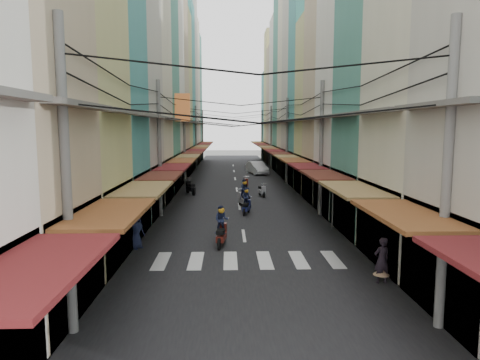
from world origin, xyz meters
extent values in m
plane|color=slate|center=(0.00, 0.00, 0.00)|extent=(160.00, 160.00, 0.00)
cube|color=black|center=(0.00, 20.00, 0.01)|extent=(10.00, 80.00, 0.02)
cube|color=gray|center=(-6.50, 20.00, 0.03)|extent=(3.00, 80.00, 0.06)
cube|color=gray|center=(6.50, 20.00, 0.03)|extent=(3.00, 80.00, 0.06)
cube|color=silver|center=(-3.50, -6.00, 0.03)|extent=(0.55, 2.40, 0.01)
cube|color=silver|center=(-2.10, -6.00, 0.03)|extent=(0.55, 2.40, 0.01)
cube|color=silver|center=(-0.70, -6.00, 0.03)|extent=(0.55, 2.40, 0.01)
cube|color=silver|center=(0.70, -6.00, 0.03)|extent=(0.55, 2.40, 0.01)
cube|color=silver|center=(2.10, -6.00, 0.03)|extent=(0.55, 2.40, 0.01)
cube|color=silver|center=(3.50, -6.00, 0.03)|extent=(0.55, 2.40, 0.01)
cube|color=#5D1719|center=(-4.10, -15.67, 3.00)|extent=(1.80, 4.29, 0.12)
cube|color=black|center=(-5.60, -10.98, 1.60)|extent=(1.20, 4.53, 3.20)
cube|color=brown|center=(-4.10, -10.98, 3.00)|extent=(1.80, 4.34, 0.12)
cube|color=#595651|center=(-4.75, -10.98, 6.00)|extent=(0.50, 4.24, 0.15)
cube|color=tan|center=(-8.00, -6.27, 7.90)|extent=(6.00, 4.70, 15.81)
cube|color=black|center=(-5.60, -6.27, 1.60)|extent=(1.20, 4.52, 3.20)
cube|color=olive|center=(-4.10, -6.27, 3.00)|extent=(1.80, 4.33, 0.12)
cube|color=#595651|center=(-4.75, -6.27, 6.00)|extent=(0.50, 4.23, 0.15)
cube|color=teal|center=(-8.00, -1.76, 9.62)|extent=(6.00, 4.30, 19.25)
cube|color=black|center=(-5.60, -1.76, 1.60)|extent=(1.20, 4.13, 3.20)
cube|color=#562318|center=(-4.10, -1.76, 3.00)|extent=(1.80, 3.96, 0.12)
cube|color=#595651|center=(-4.75, -1.76, 6.00)|extent=(0.50, 3.87, 0.15)
cube|color=#B1AEA2|center=(-8.00, 2.96, 10.47)|extent=(6.00, 5.14, 20.93)
cube|color=black|center=(-5.60, 2.96, 1.60)|extent=(1.20, 4.94, 3.20)
cube|color=#5D1719|center=(-4.10, 2.96, 3.00)|extent=(1.80, 4.73, 0.12)
cube|color=#595651|center=(-4.75, 2.96, 6.00)|extent=(0.50, 4.63, 0.15)
cube|color=beige|center=(-8.00, 8.00, 8.72)|extent=(6.00, 4.95, 17.43)
cube|color=black|center=(-5.60, 8.00, 1.60)|extent=(1.20, 4.75, 3.20)
cube|color=brown|center=(-4.10, 8.00, 3.00)|extent=(1.80, 4.56, 0.12)
cube|color=#595651|center=(-4.75, 8.00, 6.00)|extent=(0.50, 4.46, 0.15)
cube|color=#488B7B|center=(-8.00, 12.98, 8.16)|extent=(6.00, 4.99, 16.32)
cube|color=black|center=(-5.60, 12.98, 1.60)|extent=(1.20, 4.80, 3.20)
cube|color=olive|center=(-4.10, 12.98, 3.00)|extent=(1.80, 4.60, 0.12)
cube|color=#595651|center=(-4.75, 12.98, 6.00)|extent=(0.50, 4.50, 0.15)
cube|color=silver|center=(-8.00, 17.80, 11.44)|extent=(6.00, 4.65, 22.87)
cube|color=black|center=(-5.60, 17.80, 1.60)|extent=(1.20, 4.46, 3.20)
cube|color=#562318|center=(-4.10, 17.80, 3.00)|extent=(1.80, 4.27, 0.12)
cube|color=#595651|center=(-4.75, 17.80, 6.00)|extent=(0.50, 4.18, 0.15)
cube|color=tan|center=(-8.00, 22.57, 10.29)|extent=(6.00, 4.89, 20.58)
cube|color=black|center=(-5.60, 22.57, 1.60)|extent=(1.20, 4.70, 3.20)
cube|color=#5D1719|center=(-4.10, 22.57, 3.00)|extent=(1.80, 4.50, 0.12)
cube|color=#595651|center=(-4.75, 22.57, 6.00)|extent=(0.50, 4.40, 0.15)
cube|color=tan|center=(-8.00, 27.27, 9.22)|extent=(6.00, 4.52, 18.44)
cube|color=black|center=(-5.60, 27.27, 1.60)|extent=(1.20, 4.34, 3.20)
cube|color=brown|center=(-4.10, 27.27, 3.00)|extent=(1.80, 4.16, 0.12)
cube|color=#595651|center=(-4.75, 27.27, 6.00)|extent=(0.50, 4.07, 0.15)
cube|color=teal|center=(-8.00, 32.13, 10.31)|extent=(6.00, 5.20, 20.63)
cube|color=black|center=(-5.60, 32.13, 1.60)|extent=(1.20, 4.99, 3.20)
cube|color=olive|center=(-4.10, 32.13, 3.00)|extent=(1.80, 4.78, 0.12)
cube|color=#595651|center=(-4.75, 32.13, 6.00)|extent=(0.50, 4.68, 0.15)
cube|color=#B1AEA2|center=(-8.00, 37.20, 11.85)|extent=(6.00, 4.94, 23.70)
cube|color=black|center=(-5.60, 37.20, 1.60)|extent=(1.20, 4.74, 3.20)
cube|color=#562318|center=(-4.10, 37.20, 3.00)|extent=(1.80, 4.55, 0.12)
cube|color=#595651|center=(-4.75, 37.20, 6.00)|extent=(0.50, 4.45, 0.15)
cube|color=beige|center=(-8.00, 42.14, 10.56)|extent=(6.00, 4.96, 21.12)
cube|color=black|center=(-5.60, 42.14, 1.60)|extent=(1.20, 4.76, 3.20)
cube|color=#5D1719|center=(-4.10, 42.14, 3.00)|extent=(1.80, 4.56, 0.12)
cube|color=#595651|center=(-4.75, 42.14, 6.00)|extent=(0.50, 4.46, 0.15)
cube|color=#488B7B|center=(-8.00, 47.14, 9.95)|extent=(6.00, 5.04, 19.90)
cube|color=black|center=(-5.60, 47.14, 1.60)|extent=(1.20, 4.84, 3.20)
cube|color=brown|center=(-4.10, 47.14, 3.00)|extent=(1.80, 4.64, 0.12)
cube|color=#595651|center=(-4.75, 47.14, 6.00)|extent=(0.50, 4.54, 0.15)
cube|color=#5F3115|center=(-4.40, 12.00, 7.00)|extent=(1.20, 0.40, 2.20)
cube|color=black|center=(5.60, -11.40, 1.60)|extent=(1.20, 4.54, 3.20)
cube|color=brown|center=(4.10, -11.40, 3.00)|extent=(1.80, 4.35, 0.12)
cube|color=#595651|center=(4.75, -11.40, 6.00)|extent=(0.50, 4.25, 0.15)
cube|color=black|center=(5.60, -6.55, 1.60)|extent=(1.20, 4.78, 3.20)
cube|color=olive|center=(4.10, -6.55, 3.00)|extent=(1.80, 4.58, 0.12)
cube|color=#595651|center=(4.75, -6.55, 6.00)|extent=(0.50, 4.48, 0.15)
cube|color=#488B7B|center=(8.00, -1.55, 7.54)|extent=(6.00, 5.03, 15.08)
cube|color=black|center=(5.60, -1.55, 1.60)|extent=(1.20, 4.83, 3.20)
cube|color=#562318|center=(4.10, -1.55, 3.00)|extent=(1.80, 4.63, 0.12)
cube|color=#595651|center=(4.75, -1.55, 6.00)|extent=(0.50, 4.53, 0.15)
cube|color=silver|center=(8.00, 3.36, 10.83)|extent=(6.00, 4.79, 21.66)
cube|color=black|center=(5.60, 3.36, 1.60)|extent=(1.20, 4.60, 3.20)
cube|color=#5D1719|center=(4.10, 3.36, 3.00)|extent=(1.80, 4.41, 0.12)
cube|color=#595651|center=(4.75, 3.36, 6.00)|extent=(0.50, 4.31, 0.15)
cube|color=tan|center=(8.00, 8.02, 10.37)|extent=(6.00, 4.52, 20.74)
cube|color=black|center=(5.60, 8.02, 1.60)|extent=(1.20, 4.34, 3.20)
cube|color=brown|center=(4.10, 8.02, 3.00)|extent=(1.80, 4.16, 0.12)
cube|color=#595651|center=(4.75, 8.02, 6.00)|extent=(0.50, 4.07, 0.15)
cube|color=tan|center=(8.00, 12.34, 7.06)|extent=(6.00, 4.12, 14.13)
cube|color=black|center=(5.60, 12.34, 1.60)|extent=(1.20, 3.96, 3.20)
cube|color=olive|center=(4.10, 12.34, 3.00)|extent=(1.80, 3.79, 0.12)
cube|color=#595651|center=(4.75, 12.34, 6.00)|extent=(0.50, 3.71, 0.15)
cube|color=teal|center=(8.00, 16.61, 8.84)|extent=(6.00, 4.40, 17.68)
cube|color=black|center=(5.60, 16.61, 1.60)|extent=(1.20, 4.23, 3.20)
cube|color=#562318|center=(4.10, 16.61, 3.00)|extent=(1.80, 4.05, 0.12)
cube|color=#595651|center=(4.75, 16.61, 6.00)|extent=(0.50, 3.96, 0.15)
cube|color=#B1AEA2|center=(8.00, 21.13, 11.30)|extent=(6.00, 4.64, 22.59)
cube|color=black|center=(5.60, 21.13, 1.60)|extent=(1.20, 4.45, 3.20)
cube|color=#5D1719|center=(4.10, 21.13, 3.00)|extent=(1.80, 4.26, 0.12)
cube|color=#595651|center=(4.75, 21.13, 6.00)|extent=(0.50, 4.17, 0.15)
cube|color=beige|center=(8.00, 25.45, 10.63)|extent=(6.00, 4.00, 21.25)
cube|color=black|center=(5.60, 25.45, 1.60)|extent=(1.20, 3.84, 3.20)
cube|color=brown|center=(4.10, 25.45, 3.00)|extent=(1.80, 3.68, 0.12)
cube|color=#595651|center=(4.75, 25.45, 6.00)|extent=(0.50, 3.60, 0.15)
cube|color=#488B7B|center=(8.00, 29.95, 11.16)|extent=(6.00, 5.01, 22.33)
cube|color=black|center=(5.60, 29.95, 1.60)|extent=(1.20, 4.81, 3.20)
cube|color=olive|center=(4.10, 29.95, 3.00)|extent=(1.80, 4.61, 0.12)
cube|color=#595651|center=(4.75, 29.95, 6.00)|extent=(0.50, 4.51, 0.15)
cube|color=silver|center=(8.00, 34.96, 9.86)|extent=(6.00, 5.00, 19.71)
cube|color=black|center=(5.60, 34.96, 1.60)|extent=(1.20, 4.80, 3.20)
cube|color=#562318|center=(4.10, 34.96, 3.00)|extent=(1.80, 4.60, 0.12)
cube|color=#595651|center=(4.75, 34.96, 6.00)|extent=(0.50, 4.50, 0.15)
cube|color=tan|center=(8.00, 39.61, 8.43)|extent=(6.00, 4.32, 16.86)
cube|color=black|center=(5.60, 39.61, 1.60)|extent=(1.20, 4.15, 3.20)
cube|color=#5D1719|center=(4.10, 39.61, 3.00)|extent=(1.80, 3.97, 0.12)
cube|color=#595651|center=(4.75, 39.61, 6.00)|extent=(0.50, 3.89, 0.15)
cube|color=tan|center=(8.00, 43.94, 9.98)|extent=(6.00, 4.33, 19.96)
cube|color=black|center=(5.60, 43.94, 1.60)|extent=(1.20, 4.16, 3.20)
cube|color=brown|center=(4.10, 43.94, 3.00)|extent=(1.80, 3.99, 0.12)
cube|color=#595651|center=(4.75, 43.94, 6.00)|extent=(0.50, 3.90, 0.15)
cube|color=teal|center=(8.00, 48.54, 7.17)|extent=(6.00, 4.88, 14.34)
cube|color=black|center=(5.60, 48.54, 1.60)|extent=(1.20, 4.68, 3.20)
cube|color=olive|center=(4.10, 48.54, 3.00)|extent=(1.80, 4.49, 0.12)
cube|color=#595651|center=(4.75, 48.54, 6.00)|extent=(0.50, 4.39, 0.15)
cylinder|color=slate|center=(-4.90, -12.00, 4.10)|extent=(0.26, 0.26, 8.20)
cylinder|color=slate|center=(4.90, -12.00, 4.10)|extent=(0.26, 0.26, 8.20)
cylinder|color=slate|center=(-4.90, 3.00, 4.10)|extent=(0.26, 0.26, 8.20)
cylinder|color=slate|center=(4.90, 3.00, 4.10)|extent=(0.26, 0.26, 8.20)
cylinder|color=slate|center=(-4.90, 18.00, 4.10)|extent=(0.26, 0.26, 8.20)
cylinder|color=slate|center=(4.90, 18.00, 4.10)|extent=(0.26, 0.26, 8.20)
cylinder|color=slate|center=(-4.90, 33.00, 4.10)|extent=(0.26, 0.26, 8.20)
cylinder|color=slate|center=(4.90, 33.00, 4.10)|extent=(0.26, 0.26, 8.20)
cylinder|color=slate|center=(-4.90, 48.00, 4.10)|extent=(0.26, 0.26, 8.20)
cylinder|color=slate|center=(4.90, 48.00, 4.10)|extent=(0.26, 0.26, 8.20)
imported|color=silver|center=(2.62, 26.52, 0.00)|extent=(5.51, 3.21, 1.83)
imported|color=black|center=(7.03, -3.00, 0.00)|extent=(1.63, 0.87, 1.06)
cylinder|color=black|center=(-1.09, -3.12, 0.27)|extent=(0.10, 0.53, 0.53)
cylinder|color=black|center=(-1.09, -4.45, 0.27)|extent=(0.10, 0.53, 0.53)
cube|color=#5C1912|center=(-1.09, -3.79, 0.43)|extent=(0.35, 1.18, 0.29)
cube|color=black|center=(-1.09, -4.04, 0.74)|extent=(0.33, 0.56, 0.18)
cube|color=#5C1912|center=(-1.09, -3.22, 0.67)|extent=(0.31, 0.29, 0.56)
imported|color=#1C2343|center=(-1.09, -3.79, 0.56)|extent=(0.54, 0.38, 1.36)
sphere|color=orange|center=(-1.09, -3.79, 1.59)|extent=(0.29, 0.29, 0.29)
cylinder|color=black|center=(0.37, 3.97, 0.24)|extent=(0.09, 0.47, 0.47)
cylinder|color=black|center=(0.37, 2.79, 0.24)|extent=(0.09, 0.47, 0.47)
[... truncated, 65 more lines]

